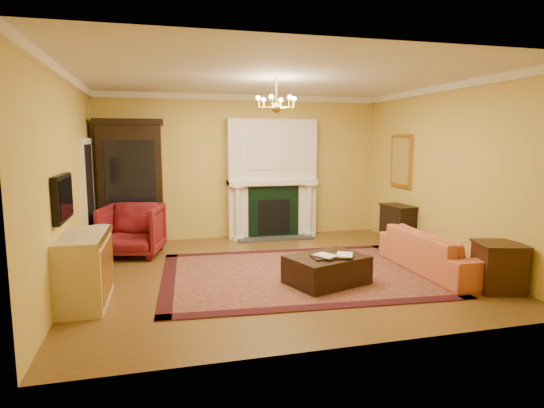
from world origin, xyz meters
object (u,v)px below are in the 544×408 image
object	(u,v)px
wingback_armchair	(132,228)
coral_sofa	(438,245)
console_table	(398,226)
commode	(84,269)
china_cabinet	(132,186)
pedestal_table	(100,244)
leather_ottoman	(327,270)
end_table	(498,268)

from	to	relation	value
wingback_armchair	coral_sofa	xyz separation A→B (m)	(4.69, -2.26, -0.08)
console_table	wingback_armchair	bearing A→B (deg)	169.07
console_table	commode	bearing A→B (deg)	-166.66
china_cabinet	commode	distance (m)	3.36
wingback_armchair	pedestal_table	xyz separation A→B (m)	(-0.46, -0.76, -0.10)
commode	leather_ottoman	bearing A→B (deg)	0.55
pedestal_table	end_table	size ratio (longest dim) A/B	1.10
wingback_armchair	console_table	world-z (taller)	wingback_armchair
coral_sofa	end_table	world-z (taller)	coral_sofa
wingback_armchair	commode	size ratio (longest dim) A/B	0.85
coral_sofa	console_table	world-z (taller)	coral_sofa
coral_sofa	end_table	size ratio (longest dim) A/B	3.45
china_cabinet	coral_sofa	size ratio (longest dim) A/B	1.06
console_table	coral_sofa	bearing A→B (deg)	-105.88
end_table	console_table	bearing A→B (deg)	88.76
pedestal_table	console_table	size ratio (longest dim) A/B	0.91
wingback_armchair	commode	bearing A→B (deg)	-88.04
wingback_armchair	china_cabinet	bearing A→B (deg)	105.34
coral_sofa	leather_ottoman	world-z (taller)	coral_sofa
pedestal_table	commode	xyz separation A→B (m)	(-0.03, -1.60, 0.04)
wingback_armchair	console_table	bearing A→B (deg)	8.27
pedestal_table	leather_ottoman	size ratio (longest dim) A/B	0.66
leather_ottoman	commode	bearing A→B (deg)	160.63
pedestal_table	coral_sofa	size ratio (longest dim) A/B	0.32
coral_sofa	commode	bearing A→B (deg)	91.40
china_cabinet	wingback_armchair	world-z (taller)	china_cabinet
wingback_armchair	pedestal_table	distance (m)	0.90
console_table	leather_ottoman	xyz separation A→B (m)	(-2.24, -1.91, -0.17)
commode	end_table	bearing A→B (deg)	-8.18
wingback_armchair	console_table	xyz separation A→B (m)	(5.02, -0.49, -0.12)
commode	leather_ottoman	distance (m)	3.28
console_table	china_cabinet	bearing A→B (deg)	159.29
china_cabinet	console_table	size ratio (longest dim) A/B	3.04
commode	leather_ottoman	size ratio (longest dim) A/B	1.11
commode	console_table	xyz separation A→B (m)	(5.51, 1.87, -0.06)
wingback_armchair	end_table	size ratio (longest dim) A/B	1.59
wingback_armchair	pedestal_table	bearing A→B (deg)	-107.64
commode	pedestal_table	bearing A→B (deg)	90.28
console_table	leather_ottoman	distance (m)	2.95
end_table	leather_ottoman	xyz separation A→B (m)	(-2.18, 0.87, -0.11)
leather_ottoman	end_table	bearing A→B (deg)	-40.32
pedestal_table	leather_ottoman	bearing A→B (deg)	-26.87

